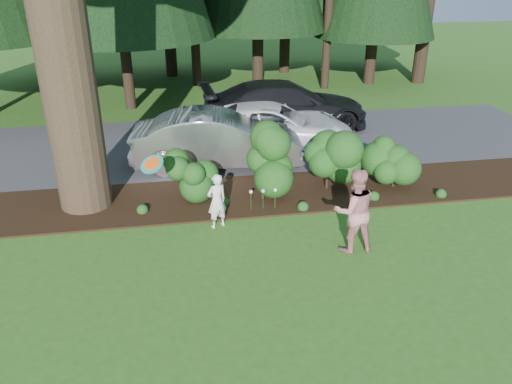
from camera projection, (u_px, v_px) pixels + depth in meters
ground at (299, 261)px, 10.21m from camera, size 80.00×80.00×0.00m
mulch_bed at (268, 194)px, 13.10m from camera, size 16.00×2.50×0.05m
driveway at (244, 142)px, 16.90m from camera, size 22.00×6.00×0.03m
shrub_row at (299, 166)px, 12.79m from camera, size 6.53×1.60×1.61m
lily_cluster at (263, 192)px, 12.10m from camera, size 0.69×0.09×0.57m
car_silver_wagon at (218, 139)px, 14.57m from camera, size 5.11×2.23×1.63m
car_white_suv at (273, 126)px, 16.05m from camera, size 5.50×3.29×1.43m
car_dark_suv at (285, 106)px, 17.75m from camera, size 6.05×2.69×1.73m
child at (217, 201)px, 11.28m from camera, size 0.56×0.48×1.31m
adult at (354, 211)px, 10.25m from camera, size 0.90×0.70×1.84m
frisbee at (152, 164)px, 10.73m from camera, size 0.58×0.50×0.41m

